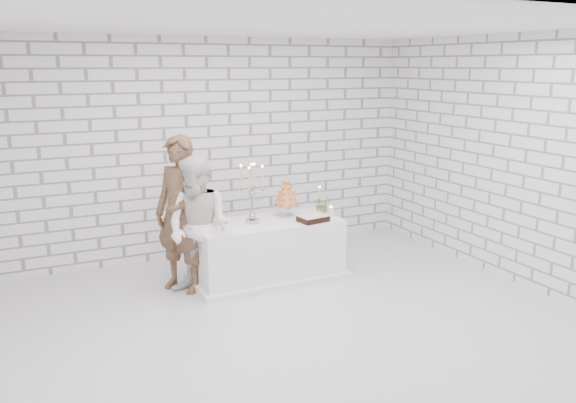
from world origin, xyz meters
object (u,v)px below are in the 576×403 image
object	(u,v)px
cake_table	(268,250)
groom	(181,214)
bride	(199,228)
candelabra	(252,193)
croquembouche	(286,197)

from	to	relation	value
cake_table	groom	size ratio (longest dim) A/B	0.97
cake_table	bride	size ratio (longest dim) A/B	1.09
bride	candelabra	distance (m)	0.81
croquembouche	candelabra	bearing A→B (deg)	-167.02
cake_table	croquembouche	size ratio (longest dim) A/B	3.64
candelabra	croquembouche	distance (m)	0.54
candelabra	croquembouche	xyz separation A→B (m)	(0.52, 0.12, -0.12)
bride	candelabra	bearing A→B (deg)	66.26
groom	candelabra	xyz separation A→B (m)	(0.86, -0.11, 0.19)
cake_table	bride	distance (m)	1.04
croquembouche	groom	bearing A→B (deg)	-179.58
cake_table	candelabra	bearing A→B (deg)	176.14
cake_table	candelabra	size ratio (longest dim) A/B	2.44
candelabra	croquembouche	world-z (taller)	candelabra
bride	candelabra	size ratio (longest dim) A/B	2.23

